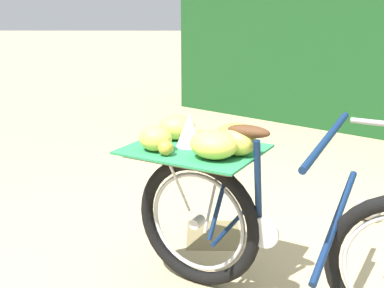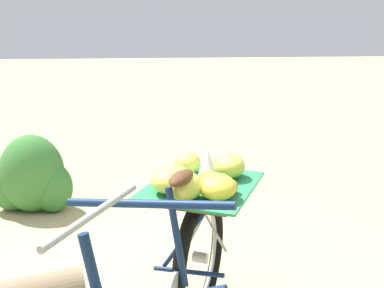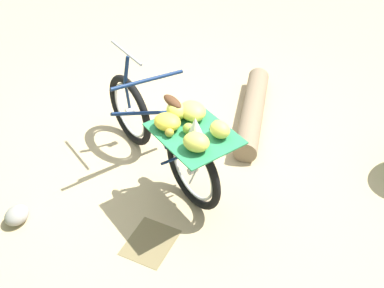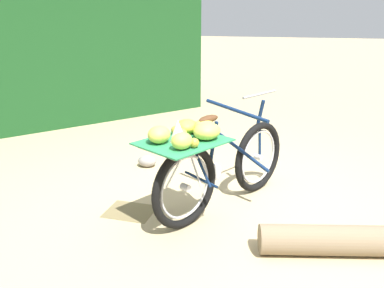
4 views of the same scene
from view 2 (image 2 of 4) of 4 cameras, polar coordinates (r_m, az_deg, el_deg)
The scene contains 2 objects.
bicycle at distance 2.15m, azimuth -2.24°, elevation -15.16°, with size 1.12×1.70×1.03m.
shrub_cluster at distance 4.26m, azimuth -19.84°, elevation -4.10°, with size 0.74×0.51×0.71m.
Camera 2 is at (0.10, -1.82, 1.55)m, focal length 41.80 mm.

